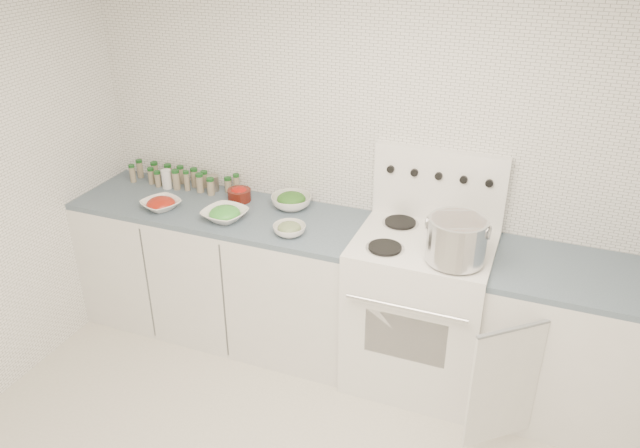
% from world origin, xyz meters
% --- Properties ---
extents(room_walls, '(3.54, 3.04, 2.52)m').
position_xyz_m(room_walls, '(0.00, 0.00, 1.56)').
color(room_walls, white).
rests_on(room_walls, ground).
extents(counter_left, '(1.85, 0.62, 0.90)m').
position_xyz_m(counter_left, '(-0.82, 1.19, 0.45)').
color(counter_left, white).
rests_on(counter_left, ground).
extents(stove, '(0.76, 0.70, 1.36)m').
position_xyz_m(stove, '(0.48, 1.19, 0.50)').
color(stove, white).
rests_on(stove, ground).
extents(counter_right, '(0.89, 0.89, 0.90)m').
position_xyz_m(counter_right, '(1.30, 1.19, 0.45)').
color(counter_right, white).
rests_on(counter_right, ground).
extents(stock_pot, '(0.33, 0.30, 0.23)m').
position_xyz_m(stock_pot, '(0.67, 1.01, 1.07)').
color(stock_pot, silver).
rests_on(stock_pot, stove).
extents(bowl_tomato, '(0.30, 0.30, 0.08)m').
position_xyz_m(bowl_tomato, '(-1.15, 1.05, 0.93)').
color(bowl_tomato, white).
rests_on(bowl_tomato, counter_left).
extents(bowl_snowpea, '(0.29, 0.29, 0.09)m').
position_xyz_m(bowl_snowpea, '(-0.71, 1.07, 0.94)').
color(bowl_snowpea, white).
rests_on(bowl_snowpea, counter_left).
extents(bowl_broccoli, '(0.31, 0.31, 0.10)m').
position_xyz_m(bowl_broccoli, '(-0.40, 1.36, 0.95)').
color(bowl_broccoli, white).
rests_on(bowl_broccoli, counter_left).
extents(bowl_zucchini, '(0.20, 0.20, 0.08)m').
position_xyz_m(bowl_zucchini, '(-0.27, 1.03, 0.93)').
color(bowl_zucchini, white).
rests_on(bowl_zucchini, counter_left).
extents(bowl_pepper, '(0.15, 0.15, 0.09)m').
position_xyz_m(bowl_pepper, '(-0.75, 1.34, 0.94)').
color(bowl_pepper, '#4F150D').
rests_on(bowl_pepper, counter_left).
extents(salt_canister, '(0.08, 0.08, 0.13)m').
position_xyz_m(salt_canister, '(-1.29, 1.34, 0.96)').
color(salt_canister, white).
rests_on(salt_canister, counter_left).
extents(tin_can, '(0.09, 0.09, 0.10)m').
position_xyz_m(tin_can, '(-0.99, 1.42, 0.95)').
color(tin_can, gray).
rests_on(tin_can, counter_left).
extents(spice_cluster, '(0.78, 0.15, 0.14)m').
position_xyz_m(spice_cluster, '(-1.22, 1.40, 0.96)').
color(spice_cluster, gray).
rests_on(spice_cluster, counter_left).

